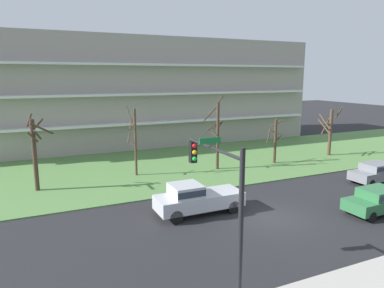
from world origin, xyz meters
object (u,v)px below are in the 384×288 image
(tree_far_right, at_px, (330,130))
(sedan_green_center_left, at_px, (378,199))
(pickup_silver_near_left, at_px, (196,198))
(sedan_gray_center_right, at_px, (376,172))
(traffic_signal_mast, at_px, (221,193))
(tree_left, at_px, (135,141))
(tree_right, at_px, (275,140))
(tree_center, at_px, (217,133))
(tree_far_left, at_px, (35,151))

(tree_far_right, distance_m, sedan_green_center_left, 16.37)
(pickup_silver_near_left, bearing_deg, sedan_gray_center_right, 179.86)
(pickup_silver_near_left, xyz_separation_m, sedan_gray_center_right, (15.74, 0.00, -0.14))
(sedan_green_center_left, bearing_deg, sedan_gray_center_right, 37.57)
(tree_far_right, height_order, traffic_signal_mast, traffic_signal_mast)
(tree_far_right, bearing_deg, tree_left, 177.62)
(sedan_gray_center_right, distance_m, traffic_signal_mast, 20.13)
(sedan_green_center_left, height_order, sedan_gray_center_right, same)
(sedan_green_center_left, bearing_deg, traffic_signal_mast, -167.60)
(tree_far_right, distance_m, sedan_gray_center_right, 9.78)
(tree_right, bearing_deg, tree_center, 177.17)
(tree_center, xyz_separation_m, traffic_signal_mast, (-8.75, -16.41, 0.76))
(sedan_green_center_left, distance_m, traffic_signal_mast, 13.58)
(tree_far_left, xyz_separation_m, tree_left, (7.58, 1.01, -0.02))
(tree_far_left, height_order, pickup_silver_near_left, tree_far_left)
(tree_far_left, relative_size, pickup_silver_near_left, 1.06)
(tree_far_left, distance_m, tree_center, 14.84)
(tree_far_right, bearing_deg, pickup_silver_near_left, -155.80)
(tree_far_right, bearing_deg, tree_center, -179.68)
(sedan_green_center_left, relative_size, traffic_signal_mast, 0.74)
(tree_far_left, bearing_deg, tree_center, 0.28)
(tree_center, height_order, traffic_signal_mast, tree_center)
(tree_left, relative_size, traffic_signal_mast, 0.98)
(tree_center, xyz_separation_m, tree_right, (6.11, -0.30, -1.02))
(tree_far_right, bearing_deg, traffic_signal_mast, -143.36)
(tree_right, relative_size, sedan_green_center_left, 0.96)
(tree_far_left, bearing_deg, sedan_green_center_left, -34.84)
(tree_far_left, distance_m, sedan_green_center_left, 23.12)
(tree_far_left, xyz_separation_m, traffic_signal_mast, (6.09, -16.34, 1.04))
(tree_center, relative_size, traffic_signal_mast, 1.10)
(tree_far_right, bearing_deg, sedan_green_center_left, -125.16)
(sedan_green_center_left, xyz_separation_m, traffic_signal_mast, (-12.80, -3.19, 3.21))
(tree_center, height_order, sedan_gray_center_right, tree_center)
(tree_far_left, height_order, tree_left, tree_left)
(tree_right, distance_m, sedan_gray_center_right, 9.22)
(pickup_silver_near_left, relative_size, traffic_signal_mast, 0.90)
(tree_center, bearing_deg, tree_right, -2.83)
(tree_right, bearing_deg, sedan_green_center_left, -99.05)
(pickup_silver_near_left, distance_m, traffic_signal_mast, 8.67)
(traffic_signal_mast, bearing_deg, pickup_silver_near_left, 71.39)
(sedan_green_center_left, bearing_deg, tree_far_right, 53.25)
(tree_center, relative_size, sedan_green_center_left, 1.49)
(tree_left, height_order, pickup_silver_near_left, tree_left)
(traffic_signal_mast, bearing_deg, tree_left, 85.08)
(tree_right, height_order, sedan_green_center_left, tree_right)
(tree_right, height_order, pickup_silver_near_left, tree_right)
(tree_left, relative_size, tree_right, 1.38)
(tree_left, xyz_separation_m, tree_far_right, (20.68, -0.86, -0.28))
(tree_far_left, relative_size, tree_center, 0.86)
(tree_center, height_order, tree_right, tree_center)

